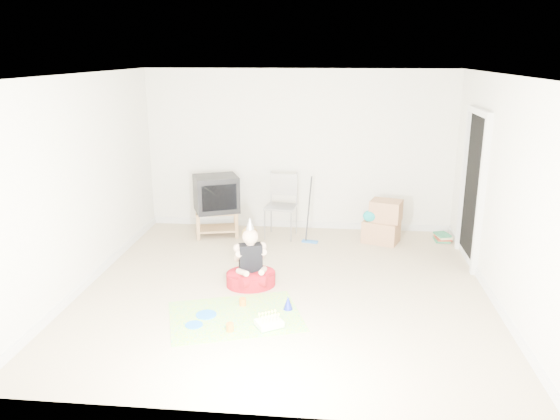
# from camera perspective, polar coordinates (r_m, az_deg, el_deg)

# --- Properties ---
(ground) EXTENTS (5.00, 5.00, 0.00)m
(ground) POSITION_cam_1_polar(r_m,az_deg,el_deg) (6.90, 0.50, -8.15)
(ground) COLOR #C2AE8B
(ground) RESTS_ON ground
(doorway_recess) EXTENTS (0.02, 0.90, 2.05)m
(doorway_recess) POSITION_cam_1_polar(r_m,az_deg,el_deg) (7.92, 19.55, 1.95)
(doorway_recess) COLOR black
(doorway_recess) RESTS_ON ground
(tv_stand) EXTENTS (0.74, 0.56, 0.41)m
(tv_stand) POSITION_cam_1_polar(r_m,az_deg,el_deg) (8.78, -6.59, -1.12)
(tv_stand) COLOR #9D7346
(tv_stand) RESTS_ON ground
(crt_tv) EXTENTS (0.82, 0.75, 0.57)m
(crt_tv) POSITION_cam_1_polar(r_m,az_deg,el_deg) (8.66, -6.68, 1.72)
(crt_tv) COLOR black
(crt_tv) RESTS_ON tv_stand
(folding_chair) EXTENTS (0.52, 0.50, 1.03)m
(folding_chair) POSITION_cam_1_polar(r_m,az_deg,el_deg) (8.59, 0.09, 0.34)
(folding_chair) COLOR #949499
(folding_chair) RESTS_ON ground
(cardboard_boxes) EXTENTS (0.64, 0.56, 0.66)m
(cardboard_boxes) POSITION_cam_1_polar(r_m,az_deg,el_deg) (8.56, 10.66, -1.27)
(cardboard_boxes) COLOR #AD7A54
(cardboard_boxes) RESTS_ON ground
(floor_mop) EXTENTS (0.26, 0.33, 0.99)m
(floor_mop) POSITION_cam_1_polar(r_m,az_deg,el_deg) (8.41, 3.17, -1.71)
(floor_mop) COLOR blue
(floor_mop) RESTS_ON ground
(book_pile) EXTENTS (0.26, 0.30, 0.13)m
(book_pile) POSITION_cam_1_polar(r_m,az_deg,el_deg) (8.92, 16.63, -2.72)
(book_pile) COLOR #26744B
(book_pile) RESTS_ON ground
(seated_woman) EXTENTS (0.78, 0.78, 0.90)m
(seated_woman) POSITION_cam_1_polar(r_m,az_deg,el_deg) (6.92, -3.07, -6.34)
(seated_woman) COLOR maroon
(seated_woman) RESTS_ON ground
(party_mat) EXTENTS (1.69, 1.44, 0.01)m
(party_mat) POSITION_cam_1_polar(r_m,az_deg,el_deg) (6.23, -4.70, -11.00)
(party_mat) COLOR #F03297
(party_mat) RESTS_ON ground
(birthday_cake) EXTENTS (0.34, 0.32, 0.14)m
(birthday_cake) POSITION_cam_1_polar(r_m,az_deg,el_deg) (5.98, -1.16, -11.81)
(birthday_cake) COLOR white
(birthday_cake) RESTS_ON party_mat
(blue_plate_near) EXTENTS (0.28, 0.28, 0.01)m
(blue_plate_near) POSITION_cam_1_polar(r_m,az_deg,el_deg) (6.28, -7.72, -10.78)
(blue_plate_near) COLOR blue
(blue_plate_near) RESTS_ON party_mat
(blue_plate_far) EXTENTS (0.20, 0.20, 0.01)m
(blue_plate_far) POSITION_cam_1_polar(r_m,az_deg,el_deg) (6.08, -8.98, -11.77)
(blue_plate_far) COLOR blue
(blue_plate_far) RESTS_ON party_mat
(orange_cup_near) EXTENTS (0.08, 0.08, 0.09)m
(orange_cup_near) POSITION_cam_1_polar(r_m,az_deg,el_deg) (6.44, -3.92, -9.54)
(orange_cup_near) COLOR orange
(orange_cup_near) RESTS_ON party_mat
(orange_cup_far) EXTENTS (0.11, 0.11, 0.09)m
(orange_cup_far) POSITION_cam_1_polar(r_m,az_deg,el_deg) (5.91, -5.25, -12.10)
(orange_cup_far) COLOR orange
(orange_cup_far) RESTS_ON party_mat
(blue_party_hat) EXTENTS (0.14, 0.14, 0.16)m
(blue_party_hat) POSITION_cam_1_polar(r_m,az_deg,el_deg) (6.32, 0.84, -9.66)
(blue_party_hat) COLOR #1C2BC4
(blue_party_hat) RESTS_ON party_mat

